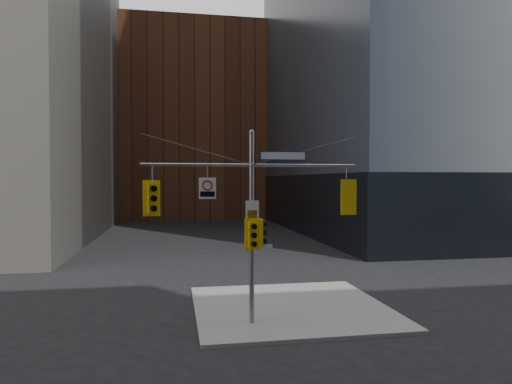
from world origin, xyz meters
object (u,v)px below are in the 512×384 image
object	(u,v)px
traffic_light_pole_front	(253,235)
street_sign_blade	(283,156)
traffic_light_east_arm	(346,197)
signal_assembly	(252,208)
traffic_light_pole_side	(260,232)
regulatory_sign_arm	(207,188)
traffic_light_west_arm	(153,198)

from	to	relation	value
traffic_light_pole_front	street_sign_blade	xyz separation A→B (m)	(1.18, 0.27, 2.89)
traffic_light_east_arm	street_sign_blade	world-z (taller)	street_sign_blade
traffic_light_pole_front	traffic_light_east_arm	bearing A→B (deg)	1.98
traffic_light_east_arm	street_sign_blade	xyz separation A→B (m)	(-2.50, 0.00, 1.55)
signal_assembly	traffic_light_pole_front	size ratio (longest dim) A/B	6.82
traffic_light_east_arm	traffic_light_pole_side	bearing A→B (deg)	-6.54
street_sign_blade	traffic_light_pole_front	bearing A→B (deg)	-165.35
signal_assembly	traffic_light_pole_side	world-z (taller)	signal_assembly
traffic_light_pole_front	regulatory_sign_arm	world-z (taller)	regulatory_sign_arm
traffic_light_pole_front	regulatory_sign_arm	size ratio (longest dim) A/B	1.51
signal_assembly	street_sign_blade	size ratio (longest dim) A/B	4.51
traffic_light_pole_front	street_sign_blade	bearing A→B (deg)	10.72
street_sign_blade	signal_assembly	bearing A→B (deg)	-178.11
signal_assembly	regulatory_sign_arm	distance (m)	1.80
street_sign_blade	regulatory_sign_arm	size ratio (longest dim) A/B	2.28
traffic_light_east_arm	traffic_light_pole_front	distance (m)	3.92
traffic_light_pole_side	traffic_light_pole_front	size ratio (longest dim) A/B	0.85
traffic_light_east_arm	regulatory_sign_arm	distance (m)	5.32
signal_assembly	traffic_light_west_arm	bearing A→B (deg)	179.79
traffic_light_pole_front	regulatory_sign_arm	xyz separation A→B (m)	(-1.63, 0.25, 1.72)
traffic_light_pole_front	regulatory_sign_arm	distance (m)	2.38
traffic_light_west_arm	street_sign_blade	xyz separation A→B (m)	(4.75, -0.01, 1.55)
traffic_light_west_arm	signal_assembly	bearing A→B (deg)	-14.16
traffic_light_east_arm	traffic_light_pole_front	world-z (taller)	traffic_light_east_arm
traffic_light_west_arm	traffic_light_east_arm	world-z (taller)	traffic_light_east_arm
traffic_light_west_arm	regulatory_sign_arm	size ratio (longest dim) A/B	1.67
street_sign_blade	regulatory_sign_arm	world-z (taller)	street_sign_blade
traffic_light_pole_side	traffic_light_east_arm	bearing A→B (deg)	-93.20
traffic_light_west_arm	traffic_light_pole_front	bearing A→B (deg)	-18.45
traffic_light_west_arm	street_sign_blade	world-z (taller)	street_sign_blade
traffic_light_east_arm	traffic_light_pole_side	size ratio (longest dim) A/B	1.35
traffic_light_east_arm	traffic_light_west_arm	bearing A→B (deg)	-6.49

